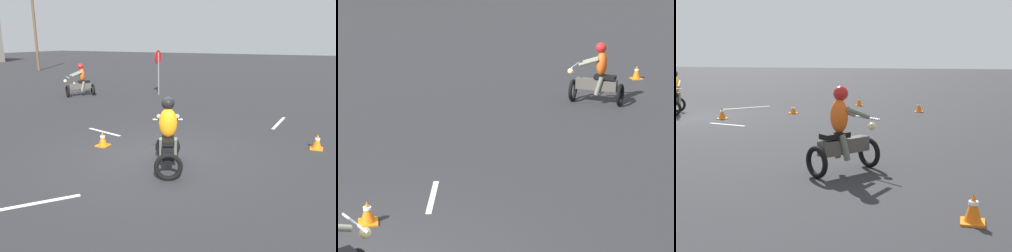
% 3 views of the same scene
% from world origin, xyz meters
% --- Properties ---
extents(ground_plane, '(120.00, 120.00, 0.00)m').
position_xyz_m(ground_plane, '(0.00, 0.00, 0.00)').
color(ground_plane, '#28282B').
extents(motorcycle_rider_foreground, '(1.52, 1.17, 1.66)m').
position_xyz_m(motorcycle_rider_foreground, '(-0.55, -0.60, 0.73)').
color(motorcycle_rider_foreground, black).
rests_on(motorcycle_rider_foreground, ground).
extents(motorcycle_rider_background, '(1.49, 1.30, 1.66)m').
position_xyz_m(motorcycle_rider_background, '(6.36, 7.73, 0.73)').
color(motorcycle_rider_background, black).
rests_on(motorcycle_rider_background, ground).
extents(stop_sign, '(0.70, 0.08, 2.30)m').
position_xyz_m(stop_sign, '(8.54, 4.37, 1.63)').
color(stop_sign, slate).
rests_on(stop_sign, ground).
extents(traffic_cone_near_left, '(0.32, 0.32, 0.42)m').
position_xyz_m(traffic_cone_near_left, '(8.53, 10.10, 0.20)').
color(traffic_cone_near_left, orange).
rests_on(traffic_cone_near_left, ground).
extents(traffic_cone_mid_center, '(0.32, 0.32, 0.39)m').
position_xyz_m(traffic_cone_mid_center, '(0.18, 1.74, 0.19)').
color(traffic_cone_mid_center, orange).
rests_on(traffic_cone_mid_center, ground).
extents(traffic_cone_far_left, '(0.32, 0.32, 0.41)m').
position_xyz_m(traffic_cone_far_left, '(2.45, -3.56, 0.20)').
color(traffic_cone_far_left, orange).
rests_on(traffic_cone_far_left, ground).
extents(lane_stripe_e, '(1.91, 0.22, 0.01)m').
position_xyz_m(lane_stripe_e, '(4.95, -2.26, 0.00)').
color(lane_stripe_e, silver).
rests_on(lane_stripe_e, ground).
extents(lane_stripe_n, '(0.41, 1.42, 0.01)m').
position_xyz_m(lane_stripe_n, '(1.33, 2.55, 0.00)').
color(lane_stripe_n, silver).
rests_on(lane_stripe_n, ground).
extents(lane_stripe_nw, '(1.68, 1.43, 0.01)m').
position_xyz_m(lane_stripe_nw, '(-3.23, 1.01, 0.00)').
color(lane_stripe_nw, silver).
rests_on(lane_stripe_nw, ground).
extents(utility_pole_near, '(0.24, 0.24, 8.62)m').
position_xyz_m(utility_pole_near, '(15.86, 20.83, 4.31)').
color(utility_pole_near, brown).
rests_on(utility_pole_near, ground).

